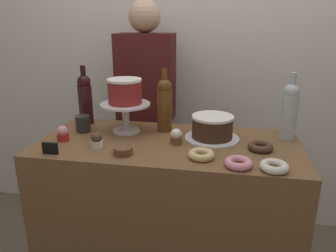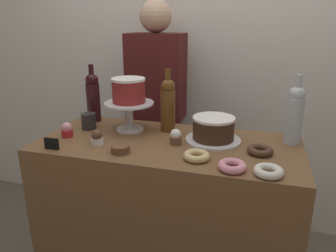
# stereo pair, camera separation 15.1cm
# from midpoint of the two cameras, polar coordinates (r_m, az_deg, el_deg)

# --- Properties ---
(back_wall) EXTENTS (6.00, 0.05, 2.60)m
(back_wall) POSITION_cam_midpoint_polar(r_m,az_deg,el_deg) (2.29, 2.04, 13.85)
(back_wall) COLOR silver
(back_wall) RESTS_ON ground_plane
(display_counter) EXTENTS (1.24, 0.58, 0.92)m
(display_counter) POSITION_cam_midpoint_polar(r_m,az_deg,el_deg) (1.76, -2.57, -17.04)
(display_counter) COLOR brown
(display_counter) RESTS_ON ground_plane
(cake_stand_pedestal) EXTENTS (0.25, 0.25, 0.15)m
(cake_stand_pedestal) POSITION_cam_midpoint_polar(r_m,az_deg,el_deg) (1.67, -10.11, 2.36)
(cake_stand_pedestal) COLOR silver
(cake_stand_pedestal) RESTS_ON display_counter
(white_layer_cake) EXTENTS (0.17, 0.17, 0.12)m
(white_layer_cake) POSITION_cam_midpoint_polar(r_m,az_deg,el_deg) (1.64, -10.32, 6.07)
(white_layer_cake) COLOR maroon
(white_layer_cake) RESTS_ON cake_stand_pedestal
(silver_serving_platter) EXTENTS (0.27, 0.27, 0.01)m
(silver_serving_platter) POSITION_cam_midpoint_polar(r_m,az_deg,el_deg) (1.57, 5.08, -2.21)
(silver_serving_platter) COLOR white
(silver_serving_platter) RESTS_ON display_counter
(chocolate_round_cake) EXTENTS (0.20, 0.20, 0.11)m
(chocolate_round_cake) POSITION_cam_midpoint_polar(r_m,az_deg,el_deg) (1.56, 5.14, -0.14)
(chocolate_round_cake) COLOR #3D2619
(chocolate_round_cake) RESTS_ON silver_serving_platter
(wine_bottle_amber) EXTENTS (0.08, 0.08, 0.33)m
(wine_bottle_amber) POSITION_cam_midpoint_polar(r_m,az_deg,el_deg) (1.65, -3.25, 3.88)
(wine_bottle_amber) COLOR #5B3814
(wine_bottle_amber) RESTS_ON display_counter
(wine_bottle_clear) EXTENTS (0.08, 0.08, 0.33)m
(wine_bottle_clear) POSITION_cam_midpoint_polar(r_m,az_deg,el_deg) (1.61, 18.31, 2.61)
(wine_bottle_clear) COLOR #B2BCC1
(wine_bottle_clear) RESTS_ON display_counter
(wine_bottle_dark_red) EXTENTS (0.08, 0.08, 0.33)m
(wine_bottle_dark_red) POSITION_cam_midpoint_polar(r_m,az_deg,el_deg) (1.85, -16.80, 4.70)
(wine_bottle_dark_red) COLOR black
(wine_bottle_dark_red) RESTS_ON display_counter
(cupcake_strawberry) EXTENTS (0.06, 0.06, 0.07)m
(cupcake_strawberry) POSITION_cam_midpoint_polar(r_m,az_deg,el_deg) (1.65, -20.73, -1.32)
(cupcake_strawberry) COLOR red
(cupcake_strawberry) RESTS_ON display_counter
(cupcake_vanilla) EXTENTS (0.06, 0.06, 0.07)m
(cupcake_vanilla) POSITION_cam_midpoint_polar(r_m,az_deg,el_deg) (1.50, -1.39, -1.97)
(cupcake_vanilla) COLOR brown
(cupcake_vanilla) RESTS_ON display_counter
(cupcake_chocolate) EXTENTS (0.06, 0.06, 0.07)m
(cupcake_chocolate) POSITION_cam_midpoint_polar(r_m,az_deg,el_deg) (1.51, -15.37, -2.53)
(cupcake_chocolate) COLOR white
(cupcake_chocolate) RESTS_ON display_counter
(donut_chocolate) EXTENTS (0.11, 0.11, 0.03)m
(donut_chocolate) POSITION_cam_midpoint_polar(r_m,az_deg,el_deg) (1.47, 13.30, -3.65)
(donut_chocolate) COLOR #472D1E
(donut_chocolate) RESTS_ON display_counter
(donut_glazed) EXTENTS (0.11, 0.11, 0.03)m
(donut_glazed) POSITION_cam_midpoint_polar(r_m,az_deg,el_deg) (1.35, 2.75, -5.15)
(donut_glazed) COLOR #E0C17F
(donut_glazed) RESTS_ON display_counter
(donut_sugar) EXTENTS (0.11, 0.11, 0.03)m
(donut_sugar) POSITION_cam_midpoint_polar(r_m,az_deg,el_deg) (1.29, 15.19, -7.02)
(donut_sugar) COLOR silver
(donut_sugar) RESTS_ON display_counter
(donut_pink) EXTENTS (0.11, 0.11, 0.03)m
(donut_pink) POSITION_cam_midpoint_polar(r_m,az_deg,el_deg) (1.29, 9.14, -6.57)
(donut_pink) COLOR pink
(donut_pink) RESTS_ON display_counter
(cookie_stack) EXTENTS (0.08, 0.08, 0.03)m
(cookie_stack) POSITION_cam_midpoint_polar(r_m,az_deg,el_deg) (1.42, -11.04, -4.37)
(cookie_stack) COLOR brown
(cookie_stack) RESTS_ON display_counter
(price_sign_chalkboard) EXTENTS (0.07, 0.01, 0.05)m
(price_sign_chalkboard) POSITION_cam_midpoint_polar(r_m,az_deg,el_deg) (1.51, -22.94, -3.72)
(price_sign_chalkboard) COLOR black
(price_sign_chalkboard) RESTS_ON display_counter
(coffee_cup_ceramic) EXTENTS (0.08, 0.08, 0.09)m
(coffee_cup_ceramic) POSITION_cam_midpoint_polar(r_m,az_deg,el_deg) (1.74, -17.28, 0.36)
(coffee_cup_ceramic) COLOR #282828
(coffee_cup_ceramic) RESTS_ON display_counter
(barista_figure) EXTENTS (0.36, 0.22, 1.60)m
(barista_figure) POSITION_cam_midpoint_polar(r_m,az_deg,el_deg) (2.17, -5.78, 1.12)
(barista_figure) COLOR black
(barista_figure) RESTS_ON ground_plane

